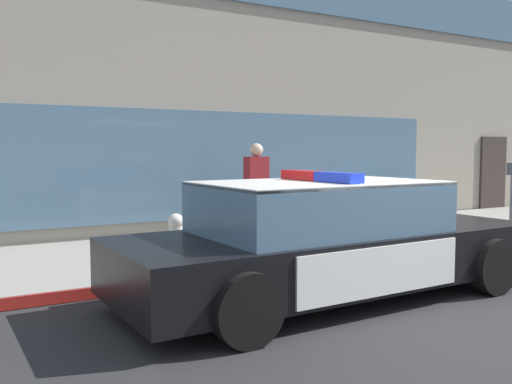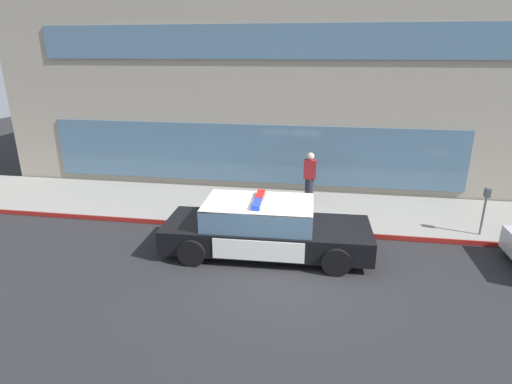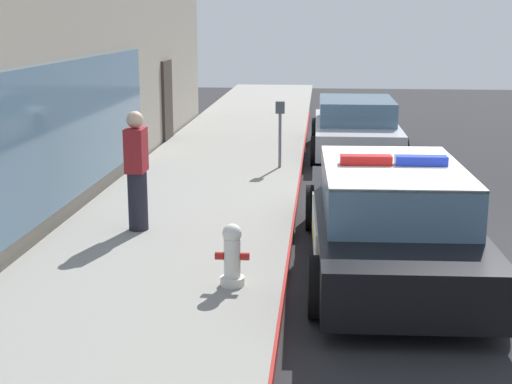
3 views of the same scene
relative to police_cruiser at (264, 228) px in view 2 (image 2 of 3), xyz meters
The scene contains 8 objects.
ground 1.39m from the police_cruiser, 49.71° to the right, with size 48.00×48.00×0.00m, color #262628.
sidewalk 3.14m from the police_cruiser, 75.21° to the left, with size 48.00×3.40×0.15m, color gray.
curb_red_paint 1.61m from the police_cruiser, 58.21° to the left, with size 28.80×0.04×0.14m, color maroon.
storefront_building 10.12m from the police_cruiser, 79.58° to the left, with size 24.67×9.67×7.27m.
police_cruiser is the anchor object (origin of this frame).
fire_hydrant 2.21m from the police_cruiser, 122.48° to the left, with size 0.34×0.39×0.73m.
pedestrian_on_sidewalk 3.63m from the police_cruiser, 74.07° to the left, with size 0.40×0.28×1.71m.
parking_meter 6.02m from the police_cruiser, 16.49° to the left, with size 0.12×0.18×1.34m.
Camera 2 is at (0.57, -8.66, 4.96)m, focal length 29.10 mm.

